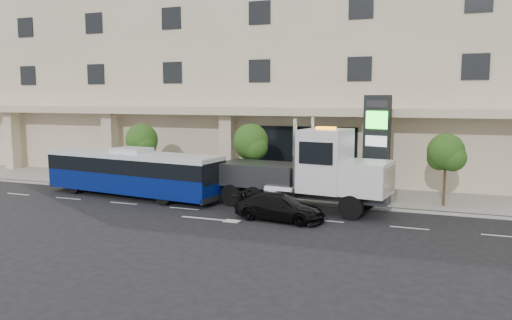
{
  "coord_description": "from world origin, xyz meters",
  "views": [
    {
      "loc": [
        9.21,
        -25.56,
        6.1
      ],
      "look_at": [
        -1.05,
        2.0,
        2.44
      ],
      "focal_mm": 35.0,
      "sensor_mm": 36.0,
      "label": 1
    }
  ],
  "objects_px": {
    "tow_truck": "(308,172)",
    "signage_pylon": "(376,147)",
    "black_sedan": "(279,207)",
    "city_bus": "(132,172)"
  },
  "relations": [
    {
      "from": "black_sedan",
      "to": "signage_pylon",
      "type": "bearing_deg",
      "value": -25.5
    },
    {
      "from": "black_sedan",
      "to": "signage_pylon",
      "type": "height_order",
      "value": "signage_pylon"
    },
    {
      "from": "city_bus",
      "to": "signage_pylon",
      "type": "relative_size",
      "value": 2.01
    },
    {
      "from": "black_sedan",
      "to": "signage_pylon",
      "type": "distance_m",
      "value": 7.88
    },
    {
      "from": "black_sedan",
      "to": "tow_truck",
      "type": "bearing_deg",
      "value": -7.75
    },
    {
      "from": "tow_truck",
      "to": "signage_pylon",
      "type": "relative_size",
      "value": 1.81
    },
    {
      "from": "tow_truck",
      "to": "black_sedan",
      "type": "xyz_separation_m",
      "value": [
        -0.72,
        -2.88,
        -1.4
      ]
    },
    {
      "from": "tow_truck",
      "to": "black_sedan",
      "type": "relative_size",
      "value": 2.42
    },
    {
      "from": "black_sedan",
      "to": "signage_pylon",
      "type": "xyz_separation_m",
      "value": [
        3.93,
        6.32,
        2.6
      ]
    },
    {
      "from": "tow_truck",
      "to": "black_sedan",
      "type": "bearing_deg",
      "value": -96.44
    }
  ]
}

